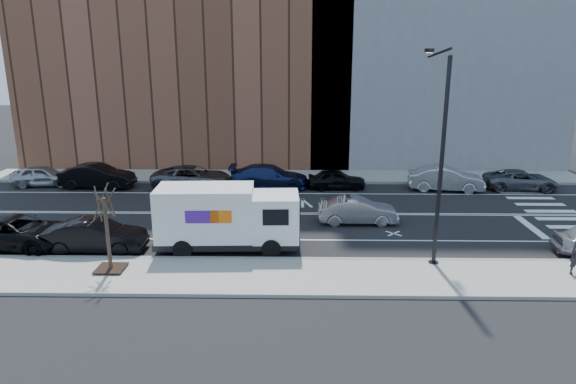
{
  "coord_description": "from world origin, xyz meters",
  "views": [
    {
      "loc": [
        0.94,
        -28.51,
        9.24
      ],
      "look_at": [
        0.44,
        -0.34,
        1.4
      ],
      "focal_mm": 32.0,
      "sensor_mm": 36.0,
      "label": 1
    }
  ],
  "objects_px": {
    "fedex_van": "(227,217)",
    "far_parked_a": "(43,176)",
    "driving_sedan": "(358,211)",
    "far_parked_b": "(97,176)"
  },
  "relations": [
    {
      "from": "far_parked_a",
      "to": "driving_sedan",
      "type": "xyz_separation_m",
      "value": [
        21.09,
        -7.65,
        -0.01
      ]
    },
    {
      "from": "far_parked_a",
      "to": "far_parked_b",
      "type": "relative_size",
      "value": 0.85
    },
    {
      "from": "far_parked_a",
      "to": "driving_sedan",
      "type": "height_order",
      "value": "far_parked_a"
    },
    {
      "from": "far_parked_a",
      "to": "far_parked_b",
      "type": "height_order",
      "value": "far_parked_b"
    },
    {
      "from": "fedex_van",
      "to": "far_parked_a",
      "type": "height_order",
      "value": "fedex_van"
    },
    {
      "from": "far_parked_a",
      "to": "driving_sedan",
      "type": "distance_m",
      "value": 22.44
    },
    {
      "from": "fedex_van",
      "to": "far_parked_b",
      "type": "height_order",
      "value": "fedex_van"
    },
    {
      "from": "far_parked_b",
      "to": "far_parked_a",
      "type": "bearing_deg",
      "value": 86.65
    },
    {
      "from": "far_parked_b",
      "to": "driving_sedan",
      "type": "xyz_separation_m",
      "value": [
        17.11,
        -7.2,
        -0.11
      ]
    },
    {
      "from": "fedex_van",
      "to": "far_parked_a",
      "type": "bearing_deg",
      "value": 138.95
    }
  ]
}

